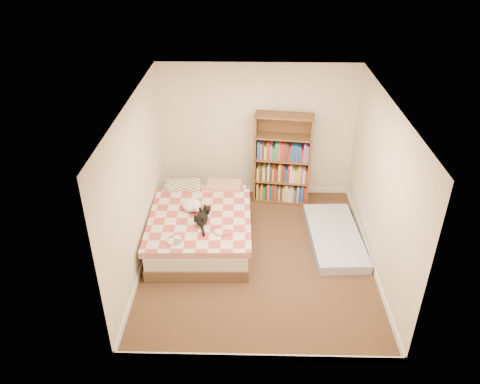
{
  "coord_description": "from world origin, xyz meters",
  "views": [
    {
      "loc": [
        -0.14,
        -5.79,
        4.61
      ],
      "look_at": [
        -0.27,
        0.3,
        0.99
      ],
      "focal_mm": 35.0,
      "sensor_mm": 36.0,
      "label": 1
    }
  ],
  "objects_px": {
    "bookshelf": "(282,170)",
    "black_cat": "(202,217)",
    "bed": "(201,224)",
    "floor_mattress": "(334,236)",
    "white_dog": "(192,205)"
  },
  "relations": [
    {
      "from": "bed",
      "to": "white_dog",
      "type": "relative_size",
      "value": 6.05
    },
    {
      "from": "bed",
      "to": "floor_mattress",
      "type": "xyz_separation_m",
      "value": [
        2.18,
        -0.04,
        -0.19
      ]
    },
    {
      "from": "bed",
      "to": "bookshelf",
      "type": "relative_size",
      "value": 1.31
    },
    {
      "from": "bed",
      "to": "bookshelf",
      "type": "distance_m",
      "value": 1.89
    },
    {
      "from": "white_dog",
      "to": "floor_mattress",
      "type": "bearing_deg",
      "value": 4.2
    },
    {
      "from": "floor_mattress",
      "to": "white_dog",
      "type": "bearing_deg",
      "value": 175.57
    },
    {
      "from": "bookshelf",
      "to": "black_cat",
      "type": "distance_m",
      "value": 2.02
    },
    {
      "from": "black_cat",
      "to": "white_dog",
      "type": "distance_m",
      "value": 0.37
    },
    {
      "from": "floor_mattress",
      "to": "black_cat",
      "type": "relative_size",
      "value": 2.5
    },
    {
      "from": "bookshelf",
      "to": "black_cat",
      "type": "relative_size",
      "value": 2.42
    },
    {
      "from": "bed",
      "to": "bookshelf",
      "type": "bearing_deg",
      "value": 41.43
    },
    {
      "from": "floor_mattress",
      "to": "black_cat",
      "type": "xyz_separation_m",
      "value": [
        -2.12,
        -0.24,
        0.51
      ]
    },
    {
      "from": "black_cat",
      "to": "white_dog",
      "type": "bearing_deg",
      "value": 135.01
    },
    {
      "from": "bed",
      "to": "bookshelf",
      "type": "xyz_separation_m",
      "value": [
        1.37,
        1.27,
        0.34
      ]
    },
    {
      "from": "bookshelf",
      "to": "floor_mattress",
      "type": "height_order",
      "value": "bookshelf"
    }
  ]
}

